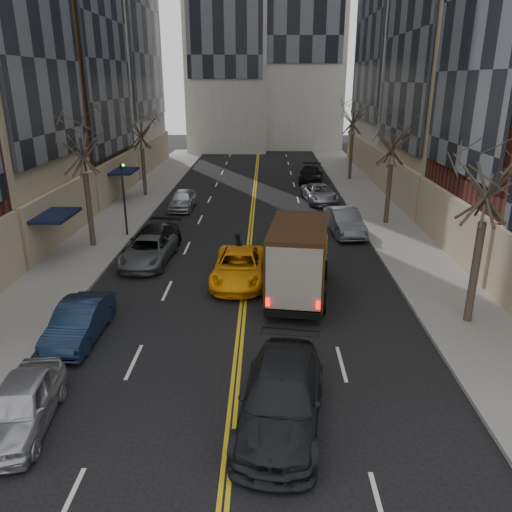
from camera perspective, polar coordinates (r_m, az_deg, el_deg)
The scene contains 20 objects.
sidewalk_left at distance 36.14m, azimuth -14.92°, elevation 4.62°, with size 4.00×66.00×0.15m, color slate.
sidewalk_right at distance 35.69m, azimuth 14.19°, elevation 4.50°, with size 4.00×66.00×0.15m, color slate.
tree_lf_mid at distance 28.40m, azimuth -19.48°, elevation 13.65°, with size 3.20×3.20×8.91m.
tree_lf_far at distance 40.87m, azimuth -13.12°, elevation 14.93°, with size 3.20×3.20×8.12m.
tree_rt_near at distance 19.45m, azimuth 25.45°, elevation 10.18°, with size 3.20×3.20×8.71m.
tree_rt_mid at distance 32.68m, azimuth 15.51°, elevation 13.93°, with size 3.20×3.20×8.32m.
tree_rt_far at distance 47.31m, azimuth 11.14°, elevation 16.51°, with size 3.20×3.20×9.11m.
traffic_signal at distance 30.40m, azimuth -14.91°, elevation 7.19°, with size 0.29×0.26×4.70m.
ups_truck at distance 21.52m, azimuth 4.88°, elevation -0.36°, with size 3.10×6.37×3.36m.
observer_sedan at distance 14.18m, azimuth 2.93°, elevation -15.88°, with size 2.92×5.69×1.58m.
taxi at distance 23.31m, azimuth -1.96°, elevation -1.26°, with size 2.38×5.17×1.44m, color #FFA50A.
pedestrian at distance 25.40m, azimuth -2.02°, elevation 0.81°, with size 0.61×0.40×1.67m, color black.
parked_lf_a at distance 15.44m, azimuth -25.33°, elevation -15.17°, with size 1.64×4.07×1.39m, color #B6B8BF.
parked_lf_b at distance 19.37m, azimuth -19.56°, elevation -7.08°, with size 1.46×4.20×1.38m, color #101C32.
parked_lf_c at distance 26.23m, azimuth -12.22°, elevation 0.60°, with size 2.23×4.84×1.34m, color #515459.
parked_lf_d at distance 27.30m, azimuth -11.69°, elevation 1.57°, with size 2.10×5.16×1.50m, color black.
parked_lf_e at distance 36.92m, azimuth -8.40°, elevation 6.40°, with size 1.67×4.16×1.42m, color #B3B7BB.
parked_rt_a at distance 31.00m, azimuth 10.08°, elevation 3.88°, with size 1.64×4.70×1.55m, color #54585D.
parked_rt_b at distance 39.01m, azimuth 7.28°, elevation 7.10°, with size 2.22×4.82×1.34m, color #929499.
parked_rt_c at distance 46.65m, azimuth 6.29°, elevation 9.28°, with size 2.07×5.10×1.48m, color black.
Camera 1 is at (0.90, -6.59, 9.02)m, focal length 35.00 mm.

